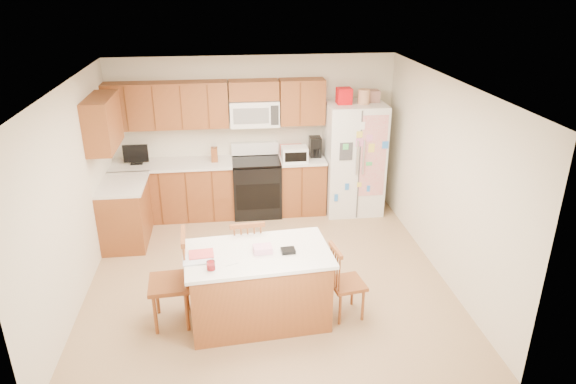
{
  "coord_description": "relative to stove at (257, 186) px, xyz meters",
  "views": [
    {
      "loc": [
        -0.43,
        -5.77,
        3.62
      ],
      "look_at": [
        0.32,
        0.35,
        1.01
      ],
      "focal_mm": 32.0,
      "sensor_mm": 36.0,
      "label": 1
    }
  ],
  "objects": [
    {
      "name": "windsor_chair_left",
      "position": [
        -1.11,
        -2.79,
        0.04
      ],
      "size": [
        0.48,
        0.5,
        1.09
      ],
      "color": "brown",
      "rests_on": "ground"
    },
    {
      "name": "room_shell",
      "position": [
        0.0,
        -1.94,
        0.97
      ],
      "size": [
        4.6,
        4.6,
        2.52
      ],
      "color": "beige",
      "rests_on": "ground"
    },
    {
      "name": "refrigerator",
      "position": [
        1.57,
        -0.06,
        0.45
      ],
      "size": [
        0.9,
        0.79,
        2.04
      ],
      "color": "white",
      "rests_on": "ground"
    },
    {
      "name": "island",
      "position": [
        -0.17,
        -2.85,
        -0.04
      ],
      "size": [
        1.63,
        1.03,
        0.95
      ],
      "color": "brown",
      "rests_on": "ground"
    },
    {
      "name": "cabinetry",
      "position": [
        -0.98,
        -0.15,
        0.44
      ],
      "size": [
        3.36,
        1.56,
        2.15
      ],
      "color": "brown",
      "rests_on": "ground"
    },
    {
      "name": "windsor_chair_right",
      "position": [
        0.81,
        -2.9,
        -0.05
      ],
      "size": [
        0.42,
        0.44,
        0.89
      ],
      "color": "brown",
      "rests_on": "ground"
    },
    {
      "name": "stove",
      "position": [
        0.0,
        0.0,
        0.0
      ],
      "size": [
        0.76,
        0.65,
        1.13
      ],
      "color": "black",
      "rests_on": "ground"
    },
    {
      "name": "ground",
      "position": [
        0.0,
        -1.94,
        -0.47
      ],
      "size": [
        4.5,
        4.5,
        0.0
      ],
      "primitive_type": "plane",
      "color": "tan",
      "rests_on": "ground"
    },
    {
      "name": "windsor_chair_back",
      "position": [
        -0.26,
        -2.27,
        -0.0
      ],
      "size": [
        0.46,
        0.44,
        1.0
      ],
      "color": "brown",
      "rests_on": "ground"
    }
  ]
}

